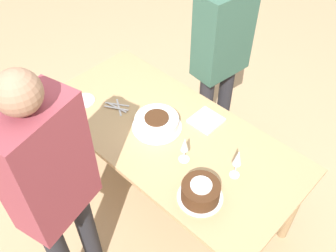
{
  "coord_description": "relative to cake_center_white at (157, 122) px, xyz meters",
  "views": [
    {
      "loc": [
        1.12,
        -1.17,
        2.44
      ],
      "look_at": [
        0.0,
        0.0,
        0.79
      ],
      "focal_mm": 40.0,
      "sensor_mm": 36.0,
      "label": 1
    }
  ],
  "objects": [
    {
      "name": "cake_front_chocolate",
      "position": [
        0.54,
        -0.22,
        0.02
      ],
      "size": [
        0.25,
        0.25,
        0.12
      ],
      "color": "white",
      "rests_on": "dining_table"
    },
    {
      "name": "person_watching",
      "position": [
        -0.08,
        0.73,
        0.15
      ],
      "size": [
        0.27,
        0.42,
        1.55
      ],
      "rotation": [
        0.0,
        0.0,
        -1.69
      ],
      "color": "#232328",
      "rests_on": "ground_plane"
    },
    {
      "name": "wine_glass_near",
      "position": [
        0.59,
        0.03,
        0.11
      ],
      "size": [
        0.06,
        0.06,
        0.21
      ],
      "color": "silver",
      "rests_on": "dining_table"
    },
    {
      "name": "person_cutting",
      "position": [
        0.09,
        -0.78,
        0.22
      ],
      "size": [
        0.31,
        0.44,
        1.65
      ],
      "rotation": [
        0.0,
        0.0,
        1.8
      ],
      "color": "#232328",
      "rests_on": "ground_plane"
    },
    {
      "name": "cake_center_white",
      "position": [
        0.0,
        0.0,
        0.0
      ],
      "size": [
        0.32,
        0.32,
        0.09
      ],
      "color": "white",
      "rests_on": "dining_table"
    },
    {
      "name": "fork_pile",
      "position": [
        -0.32,
        -0.06,
        -0.03
      ],
      "size": [
        0.18,
        0.13,
        0.01
      ],
      "color": "silver",
      "rests_on": "dining_table"
    },
    {
      "name": "napkin_stack",
      "position": [
        0.2,
        0.25,
        -0.03
      ],
      "size": [
        0.18,
        0.19,
        0.02
      ],
      "color": "silver",
      "rests_on": "dining_table"
    },
    {
      "name": "dessert_plate_left",
      "position": [
        -0.54,
        -0.17,
        -0.04
      ],
      "size": [
        0.15,
        0.15,
        0.01
      ],
      "color": "silver",
      "rests_on": "dining_table"
    },
    {
      "name": "ground_plane",
      "position": [
        0.08,
        0.02,
        -0.78
      ],
      "size": [
        12.0,
        12.0,
        0.0
      ],
      "primitive_type": "plane",
      "color": "tan"
    },
    {
      "name": "wine_glass_far",
      "position": [
        0.3,
        -0.08,
        0.08
      ],
      "size": [
        0.06,
        0.06,
        0.18
      ],
      "color": "silver",
      "rests_on": "dining_table"
    },
    {
      "name": "dining_table",
      "position": [
        0.08,
        0.02,
        -0.14
      ],
      "size": [
        1.74,
        0.83,
        0.74
      ],
      "color": "tan",
      "rests_on": "ground_plane"
    }
  ]
}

